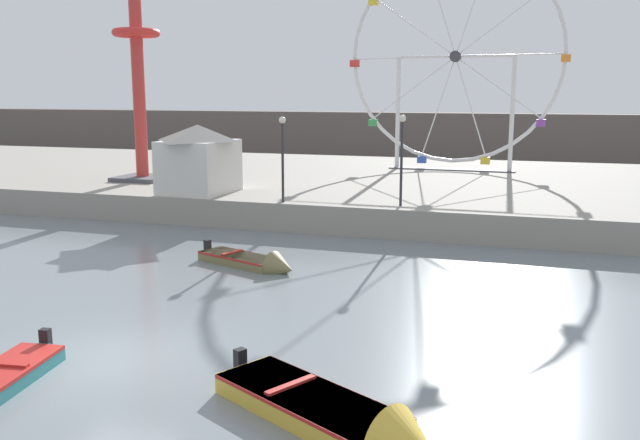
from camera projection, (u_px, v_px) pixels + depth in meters
ground_plane at (113, 359)px, 16.66m from camera, size 240.00×240.00×0.00m
quay_promenade at (378, 186)px, 42.28m from camera, size 110.00×24.07×1.33m
distant_town_skyline at (439, 136)px, 65.52m from camera, size 140.00×3.00×4.40m
motorboat_mustard_yellow at (349, 423)px, 12.96m from camera, size 5.45×3.84×1.43m
motorboat_olive_wood at (256, 262)px, 25.31m from camera, size 4.43×2.59×1.13m
ferris_wheel_white_frame at (455, 60)px, 43.74m from camera, size 13.79×1.20×13.95m
drop_tower_red_tower at (138, 76)px, 38.73m from camera, size 2.80×2.80×12.30m
carnival_booth_white_ticket at (199, 158)px, 34.60m from camera, size 3.57×4.11×3.41m
promenade_lamp_near at (283, 147)px, 31.45m from camera, size 0.32×0.32×3.92m
promenade_lamp_far at (402, 147)px, 30.36m from camera, size 0.32×0.32×4.04m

